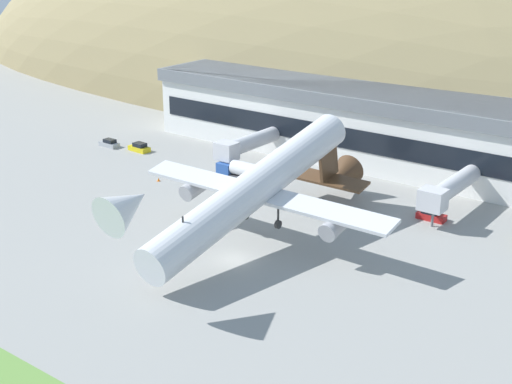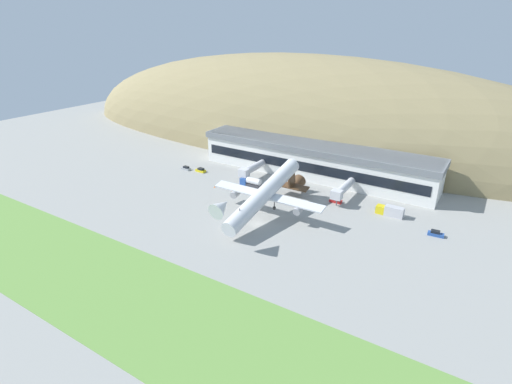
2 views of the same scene
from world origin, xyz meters
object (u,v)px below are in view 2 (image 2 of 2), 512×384
Objects in this scene: jetway_0 at (251,169)px; cargo_airplane at (266,194)px; traffic_cone_1 at (215,187)px; service_car_0 at (436,234)px; service_car_2 at (336,200)px; fuel_truck at (390,211)px; service_car_1 at (186,168)px; box_truck at (251,182)px; jetway_1 at (343,189)px; service_car_3 at (201,170)px; traffic_cone_0 at (232,190)px; terminal_building at (314,158)px.

cargo_airplane reaches higher than jetway_0.
jetway_0 is 25.10× the size of traffic_cone_1.
service_car_2 is at bearing 169.15° from service_car_0.
service_car_2 is 17.66m from fuel_truck.
fuel_truck is at bearing -0.42° from service_car_2.
service_car_1 is at bearing -178.27° from fuel_truck.
cargo_airplane is at bearing -46.60° from box_truck.
service_car_0 is 1.09× the size of service_car_2.
jetway_1 is (35.90, -0.42, 0.00)m from jetway_0.
service_car_3 is 24.71m from box_truck.
service_car_0 reaches higher than service_car_3.
traffic_cone_0 is at bearing -176.28° from service_car_0.
jetway_1 reaches higher than service_car_2.
service_car_0 reaches higher than traffic_cone_0.
box_truck is at bearing -174.73° from service_car_2.
jetway_1 is 32.78m from box_truck.
terminal_building is at bearing 138.21° from jetway_1.
service_car_0 is 0.53× the size of box_truck.
terminal_building is 38.81m from cargo_airplane.
jetway_0 is 35.07m from service_car_2.
traffic_cone_1 is at bearing -174.83° from traffic_cone_0.
service_car_1 is (-45.68, -21.01, -6.52)m from terminal_building.
service_car_0 is 1.07× the size of service_car_1.
terminal_building reaches higher than traffic_cone_0.
service_car_2 is 35.69m from traffic_cone_0.
jetway_0 is 1.77× the size of box_truck.
fuel_truck is at bearing 1.73° from service_car_1.
jetway_0 is 0.95× the size of jetway_1.
jetway_1 is 32.00m from service_car_0.
cargo_airplane reaches higher than service_car_2.
box_truck is (-16.47, 17.42, -5.65)m from cargo_airplane.
terminal_building reaches higher than box_truck.
traffic_cone_0 and traffic_cone_1 have the same top height.
service_car_2 is at bearing -5.12° from jetway_0.
service_car_3 is at bearing 145.74° from traffic_cone_1.
jetway_1 is 16.94m from fuel_truck.
service_car_0 is (48.24, -24.55, -6.47)m from terminal_building.
jetway_0 is at bearing 172.13° from service_car_0.
cargo_airplane is 29.10m from traffic_cone_1.
service_car_1 is at bearing -168.36° from jetway_0.
terminal_building is at bearing 26.66° from service_car_3.
service_car_2 reaches higher than service_car_1.
service_car_0 is at bearing 3.86° from traffic_cone_1.
service_car_0 is at bearing -3.19° from service_car_3.
traffic_cone_1 is (-41.32, -11.01, -0.38)m from service_car_2.
box_truck is (-48.72, -2.74, 0.01)m from fuel_truck.
jetway_0 reaches higher than service_car_3.
fuel_truck reaches higher than service_car_0.
cargo_airplane is 38.45m from fuel_truck.
service_car_2 is at bearing 5.27° from box_truck.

